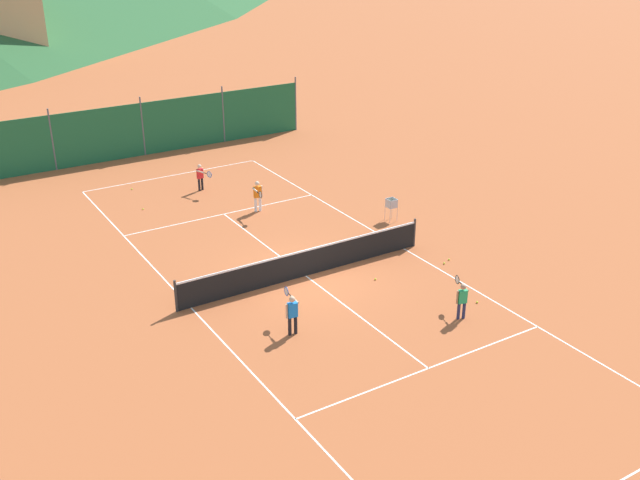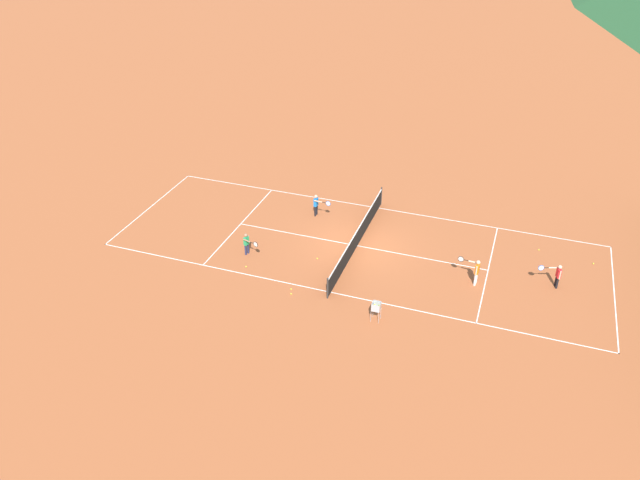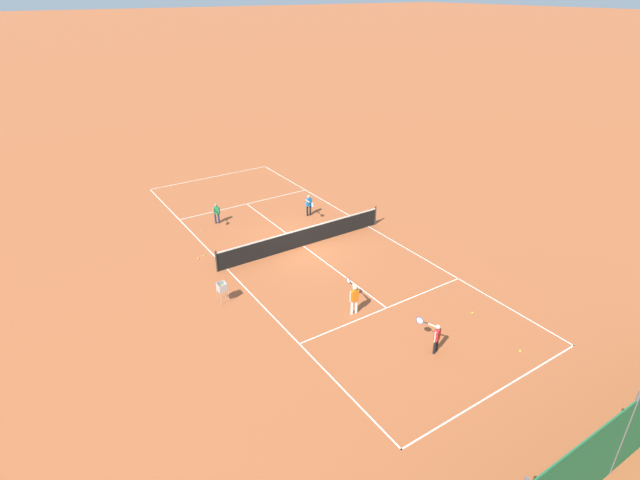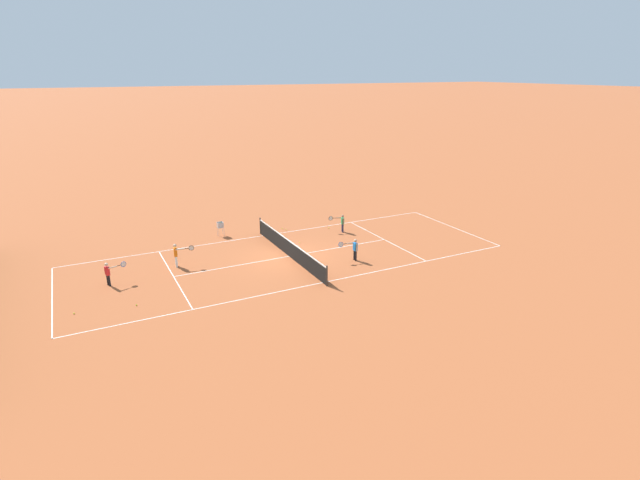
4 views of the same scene
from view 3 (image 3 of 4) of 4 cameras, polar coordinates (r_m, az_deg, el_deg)
The scene contains 15 objects.
ground_plane at distance 24.78m, azimuth -1.93°, elevation -0.68°, with size 600.00×600.00×0.00m, color #A8542D.
court_line_markings at distance 24.78m, azimuth -1.93°, elevation -0.68°, with size 8.25×23.85×0.01m.
tennis_net at distance 24.55m, azimuth -1.95°, elevation 0.35°, with size 9.18×0.08×1.06m.
windscreen_fence_far at distance 15.61m, azimuth 31.28°, elevation -18.79°, with size 17.28×0.08×2.90m.
player_near_service at distance 27.77m, azimuth -1.26°, elevation 4.14°, with size 0.47×1.01×1.23m.
player_near_baseline at distance 19.56m, azimuth 3.92°, elevation -6.49°, with size 0.51×1.03×1.27m.
player_far_service at distance 18.09m, azimuth 13.08°, elevation -10.61°, with size 0.38×1.03×1.17m.
player_far_baseline at distance 27.41m, azimuth -11.77°, elevation 3.13°, with size 0.61×0.92×1.14m.
tennis_ball_by_net_right at distance 25.16m, azimuth -7.17°, elevation -0.36°, with size 0.07×0.07×0.07m, color #CCE033.
tennis_ball_service_box at distance 19.36m, azimuth 21.90°, elevation -11.69°, with size 0.07×0.07×0.07m, color #CCE033.
tennis_ball_near_corner at distance 24.28m, azimuth -13.74°, elevation -2.04°, with size 0.07×0.07×0.07m, color #CCE033.
tennis_ball_alley_left at distance 20.75m, azimuth 17.03°, elevation -7.95°, with size 0.07×0.07×0.07m, color #CCE033.
tennis_ball_far_corner at distance 27.01m, azimuth -13.35°, elevation 1.10°, with size 0.07×0.07×0.07m, color #CCE033.
tennis_ball_by_net_left at distance 24.49m, azimuth -13.12°, elevation -1.71°, with size 0.07×0.07×0.07m, color #CCE033.
ball_hopper at distance 20.58m, azimuth -11.16°, elevation -5.40°, with size 0.36×0.36×0.89m.
Camera 3 is at (11.33, 18.78, 11.53)m, focal length 28.00 mm.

